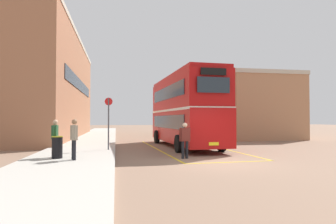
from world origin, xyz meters
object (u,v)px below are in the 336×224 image
Objects in this scene: pedestrian_waiting_near at (55,135)px; bus_stop_sign at (109,119)px; pedestrian_boarding at (185,138)px; double_decker_bus at (184,110)px; pedestrian_waiting_far at (74,136)px; litter_bin at (57,147)px; single_deck_bus at (186,121)px.

pedestrian_waiting_near is 0.58× the size of bus_stop_sign.
pedestrian_waiting_near is (-5.96, 0.47, 0.14)m from pedestrian_boarding.
double_decker_bus is 6.13× the size of pedestrian_waiting_far.
litter_bin is at bearing -122.44° from bus_stop_sign.
pedestrian_waiting_far reaches higher than pedestrian_waiting_near.
pedestrian_boarding is at bearing -103.73° from single_deck_bus.
litter_bin is at bearing 140.86° from pedestrian_waiting_far.
double_decker_bus is at bearing 36.01° from pedestrian_waiting_near.
pedestrian_boarding is 1.74× the size of litter_bin.
double_decker_bus reaches higher than bus_stop_sign.
double_decker_bus is 9.08m from pedestrian_waiting_far.
bus_stop_sign is at bearing 51.99° from pedestrian_waiting_near.
pedestrian_waiting_near is (-7.31, -5.31, -1.39)m from double_decker_bus.
bus_stop_sign is (-8.80, -17.70, 0.26)m from single_deck_bus.
pedestrian_boarding is 5.79m from litter_bin.
pedestrian_waiting_far is at bearing -39.14° from litter_bin.
pedestrian_waiting_far is at bearing -108.48° from bus_stop_sign.
bus_stop_sign is (-3.64, 3.44, 0.92)m from pedestrian_boarding.
pedestrian_boarding is 0.58× the size of bus_stop_sign.
pedestrian_waiting_near is at bearing 114.01° from litter_bin.
double_decker_bus is 6.23× the size of pedestrian_waiting_near.
bus_stop_sign is (1.34, 4.01, 0.75)m from pedestrian_waiting_far.
single_deck_bus is 5.94× the size of pedestrian_boarding.
single_deck_bus is at bearing 76.27° from pedestrian_boarding.
bus_stop_sign reaches higher than pedestrian_waiting_far.
bus_stop_sign is (2.14, 3.37, 1.27)m from litter_bin.
single_deck_bus reaches higher than pedestrian_waiting_near.
pedestrian_boarding is 5.98m from pedestrian_waiting_near.
pedestrian_waiting_far is 0.59× the size of bus_stop_sign.
litter_bin is at bearing 179.29° from pedestrian_boarding.
litter_bin is (-7.13, -5.71, -1.88)m from double_decker_bus.
double_decker_bus is 15.84m from single_deck_bus.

